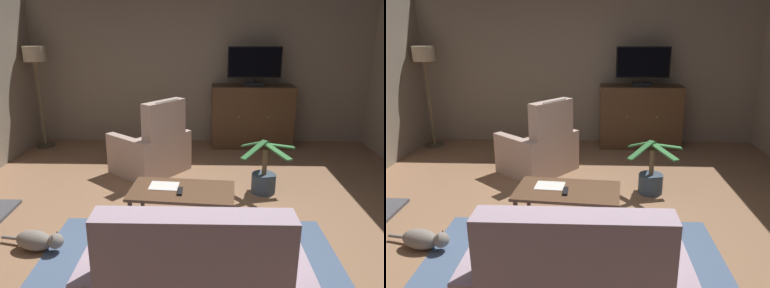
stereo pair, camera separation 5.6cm
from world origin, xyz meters
TOP-DOWN VIEW (x-y plane):
  - ground_plane at (0.00, 0.00)m, footprint 6.69×7.51m
  - wall_back at (0.00, 3.51)m, footprint 6.69×0.10m
  - rug_central at (-0.07, -0.47)m, footprint 2.77×1.74m
  - tv_cabinet at (0.93, 3.16)m, footprint 1.42×0.52m
  - television at (0.93, 3.10)m, footprint 0.91×0.20m
  - coffee_table at (-0.16, 0.20)m, footprint 1.12×0.67m
  - tv_remote at (-0.18, 0.14)m, footprint 0.05×0.17m
  - folded_newspaper at (-0.35, 0.28)m, footprint 0.32×0.24m
  - sofa_floral at (-0.01, -1.13)m, footprint 1.45×0.89m
  - armchair_by_fireplace at (-0.68, 1.85)m, footprint 1.24×1.25m
  - potted_plant_tall_palm_by_window at (0.85, 1.18)m, footprint 0.72×0.76m
  - cat at (-1.53, -0.20)m, footprint 0.69×0.28m
  - floor_lamp at (-2.79, 3.03)m, footprint 0.37×0.37m

SIDE VIEW (x-z plane):
  - ground_plane at x=0.00m, z-range -0.04..0.00m
  - rug_central at x=-0.07m, z-range 0.00..0.01m
  - cat at x=-1.53m, z-range 0.00..0.21m
  - potted_plant_tall_palm_by_window at x=0.85m, z-range -0.17..0.55m
  - armchair_by_fireplace at x=-0.68m, z-range -0.22..0.90m
  - sofa_floral at x=-0.01m, z-range -0.18..0.88m
  - coffee_table at x=-0.16m, z-range 0.18..0.66m
  - folded_newspaper at x=-0.35m, z-range 0.47..0.48m
  - tv_remote at x=-0.18m, z-range 0.47..0.49m
  - tv_cabinet at x=0.93m, z-range -0.02..1.08m
  - wall_back at x=0.00m, z-range 0.00..2.78m
  - floor_lamp at x=-2.79m, z-range 0.56..2.33m
  - television at x=0.93m, z-range 1.12..1.78m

